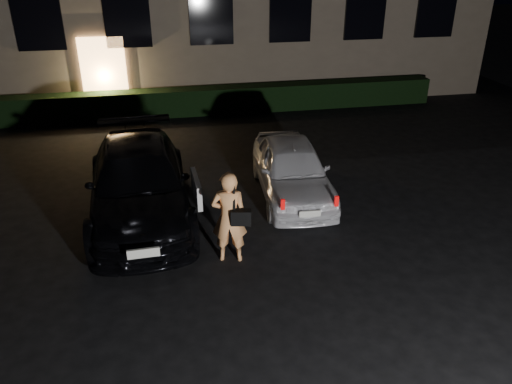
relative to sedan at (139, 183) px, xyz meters
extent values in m
plane|color=black|center=(2.40, -3.78, -0.71)|extent=(80.00, 80.00, 0.00)
cube|color=#FFB569|center=(-1.10, 7.16, 0.54)|extent=(1.40, 0.10, 2.50)
cube|color=black|center=(-2.80, 7.16, 2.29)|extent=(1.40, 0.10, 1.70)
cube|color=black|center=(-0.20, 7.16, 2.29)|extent=(1.40, 0.10, 1.70)
cube|color=black|center=(2.40, 7.16, 2.29)|extent=(1.40, 0.10, 1.70)
cube|color=black|center=(5.00, 7.16, 2.29)|extent=(1.40, 0.10, 1.70)
cube|color=black|center=(7.60, 7.16, 2.29)|extent=(1.40, 0.10, 1.70)
cube|color=black|center=(10.20, 7.16, 2.29)|extent=(1.40, 0.10, 1.70)
cube|color=black|center=(2.40, 6.72, -0.28)|extent=(15.00, 0.70, 0.85)
imported|color=black|center=(0.00, 0.00, 0.00)|extent=(2.15, 4.94, 1.41)
cube|color=white|center=(1.09, -0.86, 0.17)|extent=(0.13, 1.01, 0.47)
cube|color=silver|center=(0.09, -2.52, -0.09)|extent=(0.52, 0.06, 0.16)
imported|color=white|center=(3.28, 0.25, -0.09)|extent=(1.71, 3.73, 1.24)
cube|color=red|center=(2.64, -1.45, -0.03)|extent=(0.08, 0.05, 0.21)
cube|color=red|center=(3.68, -1.52, -0.03)|extent=(0.08, 0.05, 0.21)
cube|color=silver|center=(3.16, -1.53, -0.24)|extent=(0.42, 0.07, 0.12)
imported|color=#FFA963|center=(1.54, -2.03, 0.14)|extent=(0.68, 0.52, 1.69)
cube|color=black|center=(1.73, -2.18, 0.20)|extent=(0.37, 0.22, 0.27)
cube|color=black|center=(1.62, -2.13, 0.58)|extent=(0.05, 0.06, 0.52)
camera|label=1|loc=(0.53, -9.45, 4.30)|focal=35.00mm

